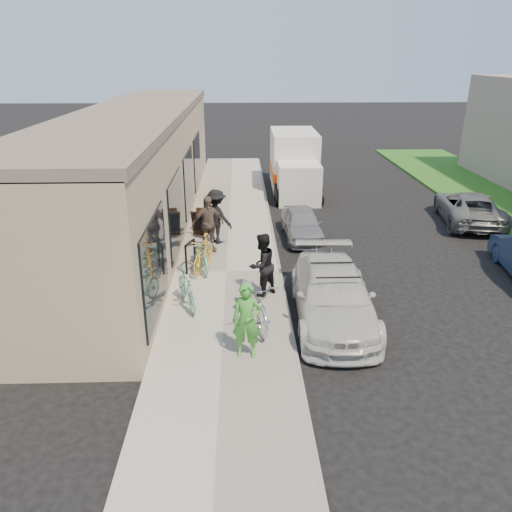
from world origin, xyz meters
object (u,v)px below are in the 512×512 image
object	(u,v)px
bike_rack	(190,253)
bystander_a	(216,217)
bystander_b	(208,224)
sandwich_board	(201,222)
sedan_white	(333,295)
cruiser_bike_c	(203,253)
man_standing	(262,265)
moving_truck	(294,165)
cruiser_bike_b	(201,254)
woman_rider	(247,321)
far_car_gray	(469,208)
cruiser_bike_a	(187,289)
sedan_silver	(302,224)
tandem_bike	(255,300)

from	to	relation	value
bike_rack	bystander_a	world-z (taller)	bystander_a
bike_rack	bystander_b	size ratio (longest dim) A/B	0.49
sandwich_board	sedan_white	distance (m)	6.85
bike_rack	bystander_b	distance (m)	1.63
bike_rack	cruiser_bike_c	distance (m)	0.38
man_standing	bystander_b	size ratio (longest dim) A/B	0.93
moving_truck	cruiser_bike_b	bearing A→B (deg)	-110.32
bike_rack	woman_rider	world-z (taller)	woman_rider
sandwich_board	cruiser_bike_c	xyz separation A→B (m)	(0.29, -3.06, 0.05)
moving_truck	woman_rider	world-z (taller)	moving_truck
man_standing	far_car_gray	bearing A→B (deg)	174.65
bike_rack	cruiser_bike_a	xyz separation A→B (m)	(0.11, -2.23, -0.06)
sedan_silver	cruiser_bike_b	size ratio (longest dim) A/B	1.80
bike_rack	cruiser_bike_c	world-z (taller)	cruiser_bike_c
tandem_bike	moving_truck	bearing A→B (deg)	66.92
far_car_gray	bystander_b	size ratio (longest dim) A/B	2.38
sedan_white	tandem_bike	size ratio (longest dim) A/B	2.08
sedan_white	cruiser_bike_c	bearing A→B (deg)	141.82
bike_rack	bystander_a	size ratio (longest dim) A/B	0.49
cruiser_bike_a	far_car_gray	bearing A→B (deg)	14.36
man_standing	bike_rack	bearing A→B (deg)	-82.36
bike_rack	man_standing	bearing A→B (deg)	-39.55
bystander_a	bystander_b	xyz separation A→B (m)	(-0.24, -0.78, -0.00)
sandwich_board	sedan_white	size ratio (longest dim) A/B	0.19
cruiser_bike_b	bystander_a	xyz separation A→B (m)	(0.36, 2.16, 0.45)
sedan_white	bystander_a	bearing A→B (deg)	122.90
bike_rack	sandwich_board	xyz separation A→B (m)	(0.08, 3.12, -0.09)
sedan_silver	man_standing	bearing A→B (deg)	-110.86
bike_rack	sandwich_board	distance (m)	3.12
sedan_white	man_standing	distance (m)	2.01
far_car_gray	cruiser_bike_a	xyz separation A→B (m)	(-10.02, -6.83, 0.03)
sedan_silver	moving_truck	world-z (taller)	moving_truck
sedan_white	moving_truck	bearing A→B (deg)	90.67
bike_rack	moving_truck	bearing A→B (deg)	67.66
bike_rack	man_standing	distance (m)	2.59
bystander_a	sedan_silver	bearing A→B (deg)	-130.07
cruiser_bike_b	man_standing	bearing A→B (deg)	-62.41
cruiser_bike_a	bystander_a	distance (m)	4.60
tandem_bike	cruiser_bike_b	world-z (taller)	tandem_bike
cruiser_bike_b	bystander_b	bearing A→B (deg)	69.51
sandwich_board	man_standing	bearing A→B (deg)	-49.14
bike_rack	moving_truck	distance (m)	10.53
tandem_bike	cruiser_bike_b	distance (m)	3.54
moving_truck	cruiser_bike_b	world-z (taller)	moving_truck
sedan_silver	bystander_b	distance (m)	3.55
bike_rack	bystander_b	world-z (taller)	bystander_b
sedan_white	tandem_bike	world-z (taller)	sedan_white
cruiser_bike_a	cruiser_bike_b	size ratio (longest dim) A/B	0.90
sedan_white	moving_truck	distance (m)	12.48
man_standing	bystander_b	distance (m)	3.53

